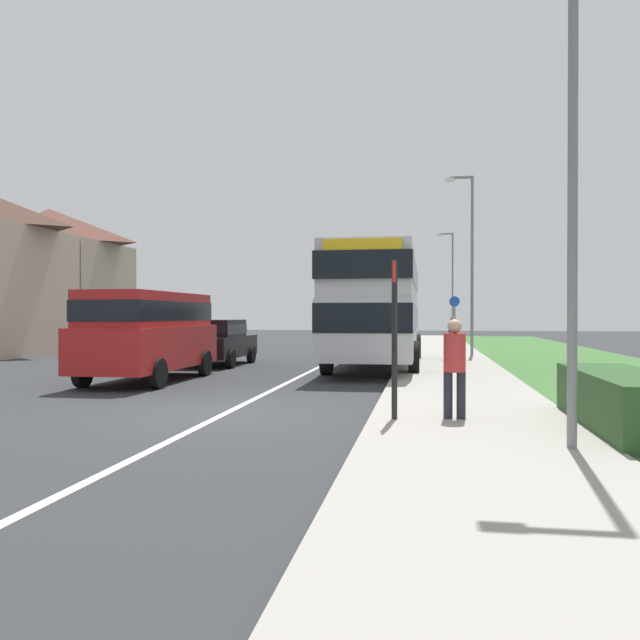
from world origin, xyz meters
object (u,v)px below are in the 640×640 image
(parked_van_red, at_px, (149,329))
(pedestrian_walking_away, at_px, (453,335))
(street_lamp_mid, at_px, (469,253))
(parked_car_black, at_px, (216,340))
(street_lamp_far, at_px, (451,278))
(cycle_route_sign, at_px, (454,322))
(pedestrian_at_stop, at_px, (455,364))
(bus_stop_sign, at_px, (395,328))
(double_decker_bus, at_px, (377,302))
(street_lamp_near, at_px, (564,123))

(parked_van_red, bearing_deg, pedestrian_walking_away, 45.17)
(parked_van_red, bearing_deg, street_lamp_mid, 50.47)
(parked_van_red, xyz_separation_m, parked_car_black, (0.04, 5.37, -0.50))
(street_lamp_mid, bearing_deg, street_lamp_far, 89.92)
(cycle_route_sign, bearing_deg, parked_van_red, -124.29)
(cycle_route_sign, bearing_deg, street_lamp_mid, -70.81)
(pedestrian_at_stop, height_order, cycle_route_sign, cycle_route_sign)
(parked_car_black, distance_m, cycle_route_sign, 10.80)
(parked_van_red, bearing_deg, cycle_route_sign, 55.71)
(parked_van_red, height_order, street_lamp_far, street_lamp_far)
(street_lamp_mid, bearing_deg, bus_stop_sign, -97.65)
(street_lamp_far, bearing_deg, parked_van_red, -106.41)
(parked_van_red, relative_size, street_lamp_mid, 0.71)
(street_lamp_far, bearing_deg, cycle_route_sign, -91.74)
(bus_stop_sign, height_order, street_lamp_far, street_lamp_far)
(parked_car_black, relative_size, pedestrian_at_stop, 2.43)
(double_decker_bus, distance_m, parked_van_red, 7.80)
(pedestrian_at_stop, xyz_separation_m, street_lamp_far, (1.33, 35.86, 3.30))
(bus_stop_sign, height_order, street_lamp_mid, street_lamp_mid)
(pedestrian_walking_away, height_order, bus_stop_sign, bus_stop_sign)
(parked_car_black, distance_m, bus_stop_sign, 13.01)
(pedestrian_at_stop, bearing_deg, street_lamp_near, -58.97)
(bus_stop_sign, relative_size, street_lamp_mid, 0.36)
(double_decker_bus, relative_size, cycle_route_sign, 4.16)
(pedestrian_walking_away, relative_size, street_lamp_mid, 0.23)
(parked_van_red, xyz_separation_m, pedestrian_walking_away, (8.12, 8.17, -0.39))
(double_decker_bus, height_order, pedestrian_at_stop, double_decker_bus)
(street_lamp_mid, relative_size, street_lamp_far, 0.98)
(street_lamp_near, relative_size, street_lamp_mid, 0.97)
(pedestrian_walking_away, relative_size, cycle_route_sign, 0.66)
(parked_van_red, height_order, street_lamp_mid, street_lamp_mid)
(bus_stop_sign, distance_m, cycle_route_sign, 18.14)
(parked_van_red, xyz_separation_m, street_lamp_far, (8.90, 30.22, 2.90))
(pedestrian_at_stop, relative_size, bus_stop_sign, 0.64)
(double_decker_bus, xyz_separation_m, street_lamp_near, (3.22, -13.07, 1.94))
(parked_car_black, bearing_deg, parked_van_red, -90.41)
(pedestrian_at_stop, relative_size, cycle_route_sign, 0.66)
(pedestrian_at_stop, bearing_deg, pedestrian_walking_away, 87.73)
(parked_van_red, distance_m, pedestrian_walking_away, 11.52)
(double_decker_bus, height_order, bus_stop_sign, double_decker_bus)
(pedestrian_at_stop, bearing_deg, double_decker_bus, 100.32)
(pedestrian_at_stop, bearing_deg, street_lamp_far, 87.88)
(parked_car_black, height_order, cycle_route_sign, cycle_route_sign)
(double_decker_bus, xyz_separation_m, bus_stop_sign, (1.09, -11.24, -0.60))
(parked_car_black, bearing_deg, street_lamp_far, 70.38)
(parked_van_red, relative_size, bus_stop_sign, 2.01)
(parked_car_black, bearing_deg, pedestrian_at_stop, -55.62)
(cycle_route_sign, distance_m, street_lamp_near, 20.07)
(double_decker_bus, distance_m, street_lamp_mid, 6.60)
(pedestrian_walking_away, xyz_separation_m, street_lamp_near, (0.66, -15.81, 3.10))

